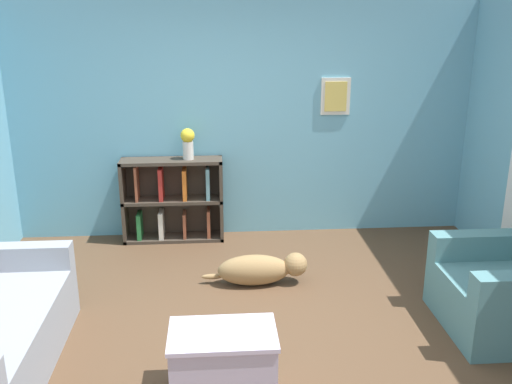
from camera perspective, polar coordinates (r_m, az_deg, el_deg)
ground_plane at (r=4.63m, az=0.38°, el=-14.00°), size 14.00×14.00×0.00m
wall_back at (r=6.29m, az=-1.24°, el=7.28°), size 5.60×0.13×2.60m
bookshelf at (r=6.33m, az=-8.29°, el=-0.81°), size 1.09×0.29×0.92m
recliner_chair at (r=5.00m, az=24.22°, el=-8.73°), size 0.91×0.98×0.98m
coffee_table at (r=3.91m, az=-3.31°, el=-16.48°), size 0.70×0.45×0.45m
dog at (r=5.33m, az=0.46°, el=-7.71°), size 0.98×0.26×0.30m
vase at (r=6.12m, az=-6.84°, el=5.00°), size 0.15×0.15×0.33m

